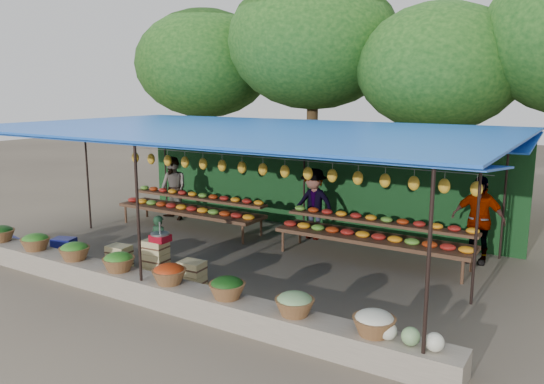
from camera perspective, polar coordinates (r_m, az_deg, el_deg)
The scene contains 16 objects.
ground at distance 11.59m, azimuth -3.47°, elevation -7.07°, with size 60.00×60.00×0.00m, color brown.
stone_curb at distance 9.55m, azimuth -13.18°, elevation -10.11°, with size 10.60×0.55×0.40m, color gray.
stall_canopy at distance 11.11m, azimuth -3.45°, elevation 6.27°, with size 10.80×6.60×2.82m.
produce_baskets at distance 9.49m, azimuth -13.71°, elevation -7.92°, with size 8.98×0.58×0.34m.
netting_backdrop at distance 13.91m, azimuth 3.96°, elevation 1.27°, with size 10.60×0.06×2.50m, color #1B4E23.
tree_row at distance 16.23m, azimuth 10.77°, elevation 14.72°, with size 16.51×5.50×7.12m.
fruit_table_left at distance 13.95m, azimuth -8.68°, elevation -1.50°, with size 4.21×0.95×0.93m.
fruit_table_right at distance 11.44m, azimuth 10.85°, elevation -4.33°, with size 4.21×0.95×0.93m.
crate_counter at distance 10.49m, azimuth -12.51°, elevation -7.49°, with size 2.37×0.37×0.77m.
weighing_scale at distance 10.22m, azimuth -11.93°, elevation -4.75°, with size 0.36×0.36×0.38m.
vendor_seated at distance 10.96m, azimuth -11.99°, elevation -5.32°, with size 0.41×0.27×1.12m, color #1A3B23.
customer_left at distance 14.99m, azimuth -10.57°, elevation 0.38°, with size 0.86×0.67×1.77m, color slate.
customer_mid at distance 12.87m, azimuth 4.50°, elevation -1.28°, with size 1.12×0.64×1.73m, color slate.
customer_right at distance 11.86m, azimuth 21.29°, elevation -2.77°, with size 1.08×0.45×1.85m, color slate.
blue_crate_front at distance 13.30m, azimuth -26.52°, elevation -5.13°, with size 0.54×0.39×0.33m, color navy.
blue_crate_back at distance 12.93m, azimuth -21.47°, elevation -5.26°, with size 0.48×0.35×0.29m, color navy.
Camera 1 is at (6.38, -8.99, 3.58)m, focal length 35.00 mm.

